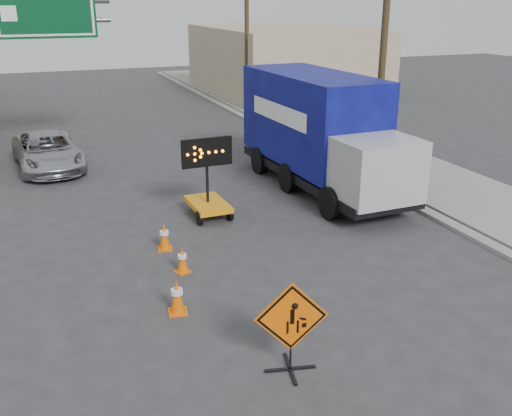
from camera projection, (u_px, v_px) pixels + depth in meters
ground at (301, 362)px, 10.77m from camera, size 100.00×100.00×0.00m
curb_right at (300, 146)px, 26.32m from camera, size 0.40×60.00×0.12m
sidewalk_right at (344, 141)px, 27.11m from camera, size 4.00×60.00×0.15m
building_right_far at (283, 61)px, 40.64m from camera, size 10.00×14.00×4.60m
highway_gantry at (13, 35)px, 23.16m from camera, size 6.18×0.38×6.90m
utility_pole_near at (383, 51)px, 20.64m from camera, size 1.80×0.26×9.00m
utility_pole_far at (247, 31)px, 32.85m from camera, size 1.80×0.26×9.00m
construction_sign at (291, 325)px, 10.22m from camera, size 1.33×0.95×1.80m
arrow_board at (208, 199)px, 17.80m from camera, size 1.60×1.81×2.53m
pickup_truck at (48, 151)px, 22.81m from camera, size 2.81×5.30×1.42m
box_truck at (320, 139)px, 20.08m from camera, size 2.92×8.52×4.02m
cone_a at (177, 296)px, 12.33m from camera, size 0.47×0.47×0.80m
cone_b at (182, 259)px, 14.20m from camera, size 0.45×0.45×0.69m
cone_c at (164, 236)px, 15.49m from camera, size 0.46×0.46×0.77m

